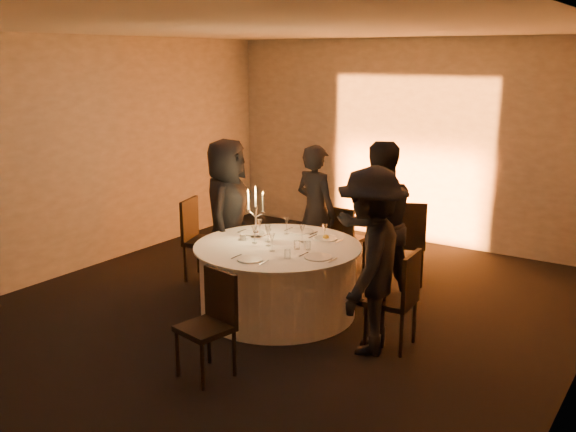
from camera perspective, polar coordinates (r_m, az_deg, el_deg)
The scene contains 33 objects.
floor at distance 7.13m, azimuth -0.90°, elevation -8.55°, with size 7.00×7.00×0.00m, color black.
ceiling at distance 6.58m, azimuth -1.00°, elevation 16.33°, with size 7.00×7.00×0.00m, color silver.
wall_back at distance 9.75m, azimuth 10.87°, elevation 6.51°, with size 7.00×7.00×0.00m, color #9F9A93.
wall_left at distance 8.73m, azimuth -17.47°, elevation 5.25°, with size 7.00×7.00×0.00m, color #9F9A93.
uplighter_fixture at distance 9.77m, azimuth 9.79°, elevation -2.13°, with size 0.25×0.12×0.10m, color black.
banquet_table at distance 6.99m, azimuth -0.91°, elevation -5.63°, with size 1.80×1.80×0.77m.
chair_left at distance 8.08m, azimuth -7.96°, elevation -1.61°, with size 0.55×0.55×1.02m.
chair_back_left at distance 8.33m, azimuth 5.08°, elevation -1.72°, with size 0.39×0.39×0.86m.
chair_back_right at distance 7.91m, azimuth 10.45°, elevation -1.88°, with size 0.61×0.61×1.05m.
chair_right at distance 6.20m, azimuth 9.86°, elevation -6.90°, with size 0.45×0.45×0.96m.
chair_front at distance 5.68m, azimuth -6.79°, elevation -8.96°, with size 0.48×0.48×0.94m.
guest_left at distance 7.76m, azimuth -5.44°, elevation 0.27°, with size 0.88×0.57×1.80m, color black.
guest_back_left at distance 8.02m, azimuth 2.47°, elevation 0.38°, with size 0.62×0.40×1.69m, color black.
guest_back_right at distance 7.16m, azimuth 7.96°, elevation -0.74°, with size 0.90×0.70×1.85m, color black.
guest_right at distance 6.01m, azimuth 7.38°, elevation -4.00°, with size 1.15×0.66×1.78m, color black.
plate_left at distance 7.32m, azimuth -3.09°, elevation -1.52°, with size 0.36×0.25×0.01m.
plate_back_left at distance 7.39m, azimuth 1.16°, elevation -1.35°, with size 0.35×0.29×0.01m.
plate_back_right at distance 7.10m, azimuth 3.38°, elevation -1.92°, with size 0.36×0.26×0.08m.
plate_right at distance 6.45m, azimuth 2.70°, elevation -3.67°, with size 0.36×0.28×0.01m.
plate_front at distance 6.38m, azimuth -3.40°, elevation -3.87°, with size 0.36×0.26×0.01m.
coffee_cup at distance 7.08m, azimuth -4.03°, elevation -1.88°, with size 0.11×0.11×0.07m.
candelabra at distance 7.07m, azimuth -2.89°, elevation -0.38°, with size 0.25×0.12×0.60m.
wine_glass_a at distance 6.81m, azimuth -1.77°, elevation -1.55°, with size 0.07×0.07×0.19m.
wine_glass_b at distance 7.19m, azimuth -2.53°, elevation -0.72°, with size 0.07×0.07×0.19m.
wine_glass_c at distance 7.26m, azimuth -0.11°, elevation -0.56°, with size 0.07×0.07×0.19m.
wine_glass_d at distance 6.91m, azimuth -3.01°, elevation -1.33°, with size 0.07×0.07×0.19m.
wine_glass_e at distance 6.95m, azimuth -1.82°, elevation -1.22°, with size 0.07×0.07×0.19m.
wine_glass_f at distance 6.95m, azimuth 1.26°, elevation -1.22°, with size 0.07×0.07×0.19m.
wine_glass_g at distance 6.98m, azimuth 3.27°, elevation -1.17°, with size 0.07×0.07×0.19m.
wine_glass_h at distance 6.61m, azimuth -1.43°, elevation -2.03°, with size 0.07×0.07×0.19m.
tumbler_a at distance 6.41m, azimuth -0.05°, elevation -3.42°, with size 0.07×0.07×0.09m, color white.
tumbler_b at distance 6.70m, azimuth 1.75°, elevation -2.64°, with size 0.07×0.07×0.09m, color white.
tumbler_c at distance 6.72m, azimuth 0.80°, elevation -2.59°, with size 0.07×0.07×0.09m, color white.
Camera 1 is at (3.73, -5.42, 2.74)m, focal length 40.00 mm.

